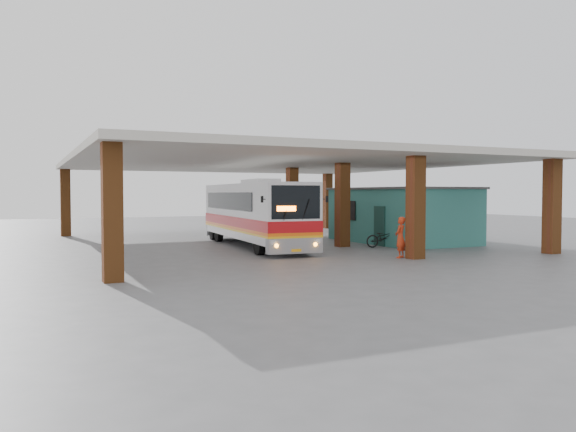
% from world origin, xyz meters
% --- Properties ---
extents(ground, '(90.00, 90.00, 0.00)m').
position_xyz_m(ground, '(0.00, 0.00, 0.00)').
color(ground, '#515154').
rests_on(ground, ground).
extents(brick_columns, '(20.10, 21.60, 4.35)m').
position_xyz_m(brick_columns, '(1.43, 5.00, 2.17)').
color(brick_columns, brown).
rests_on(brick_columns, ground).
extents(canopy_roof, '(21.00, 23.00, 0.30)m').
position_xyz_m(canopy_roof, '(0.50, 6.50, 4.50)').
color(canopy_roof, beige).
rests_on(canopy_roof, brick_columns).
extents(shop_building, '(5.20, 8.20, 3.11)m').
position_xyz_m(shop_building, '(7.49, 4.00, 1.56)').
color(shop_building, '#307874').
rests_on(shop_building, ground).
extents(coach_bus, '(3.43, 12.12, 3.49)m').
position_xyz_m(coach_bus, '(-1.06, 5.15, 1.73)').
color(coach_bus, silver).
rests_on(coach_bus, ground).
extents(motorcycle, '(2.03, 0.95, 1.03)m').
position_xyz_m(motorcycle, '(4.70, 1.71, 0.51)').
color(motorcycle, black).
rests_on(motorcycle, ground).
extents(pedestrian, '(0.77, 0.70, 1.77)m').
position_xyz_m(pedestrian, '(2.60, -2.50, 0.88)').
color(pedestrian, red).
rests_on(pedestrian, ground).
extents(red_chair, '(0.55, 0.55, 0.86)m').
position_xyz_m(red_chair, '(4.35, 8.13, 0.39)').
color(red_chair, red).
rests_on(red_chair, ground).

